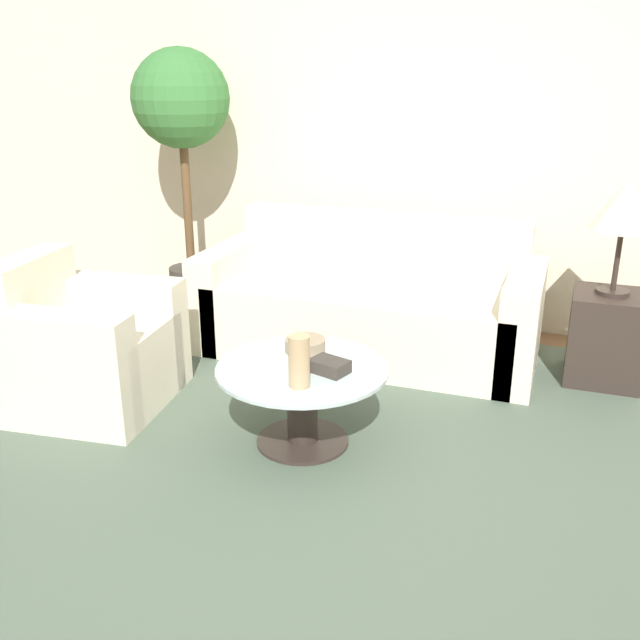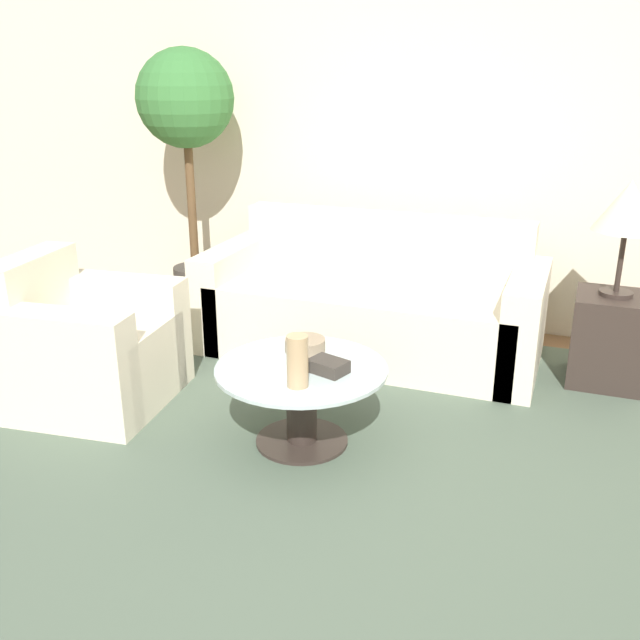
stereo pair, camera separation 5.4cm
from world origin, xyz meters
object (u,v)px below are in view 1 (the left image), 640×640
Objects in this scene: vase at (299,361)px; book_stack at (329,366)px; potted_plant at (182,123)px; bowl at (305,345)px; armchair at (80,352)px; sofa_main at (370,306)px; table_lamp at (625,207)px; coffee_table at (302,394)px.

vase is 1.19× the size of book_stack.
potted_plant reaches higher than bowl.
armchair is 1.81m from potted_plant.
sofa_main reaches higher than bowl.
potted_plant is 2.39m from vase.
table_lamp is at bearing -71.06° from armchair.
armchair is 1.38m from vase.
sofa_main is 10.42× the size of book_stack.
bowl is at bearing -43.45° from potted_plant.
sofa_main is 1.77m from armchair.
sofa_main is 1.11m from bowl.
table_lamp is 3.20× the size of bowl.
potted_plant is (-1.39, 0.20, 1.07)m from sofa_main.
potted_plant reaches higher than table_lamp.
table_lamp is 3.20× the size of book_stack.
armchair is at bearing 170.52° from vase.
potted_plant is (-2.79, 0.21, 0.34)m from table_lamp.
bowl is at bearing -88.68° from armchair.
coffee_table is at bearing -46.21° from potted_plant.
table_lamp is 2.02m from vase.
armchair is at bearing -154.90° from table_lamp.
table_lamp is (1.40, -0.02, 0.73)m from sofa_main.
sofa_main reaches higher than book_stack.
sofa_main is 1.28m from coffee_table.
table_lamp reaches higher than sofa_main.
armchair is at bearing -163.82° from book_stack.
armchair is at bearing -172.52° from bowl.
table_lamp is at bearing 42.78° from coffee_table.
vase reaches higher than bowl.
vase is at bearing -72.17° from coffee_table.
book_stack is at bearing -45.95° from bowl.
sofa_main is 1.32m from book_stack.
coffee_table is 0.26m from bowl.
table_lamp is (2.65, 1.24, 0.72)m from armchair.
armchair is 3.77× the size of vase.
book_stack is at bearing -82.53° from sofa_main.
vase is at bearing -48.53° from potted_plant.
sofa_main reaches higher than coffee_table.
coffee_table is 0.22m from book_stack.
book_stack is (0.19, -0.20, -0.00)m from bowl.
potted_plant reaches higher than sofa_main.
potted_plant is (-1.42, 1.48, 1.09)m from coffee_table.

